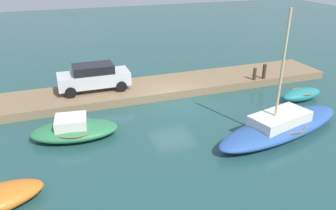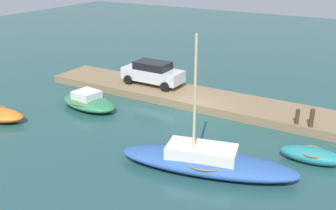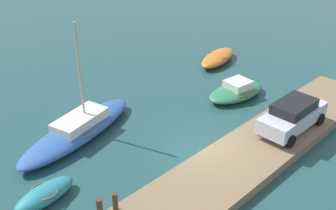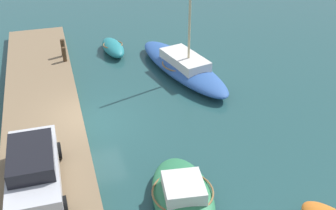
% 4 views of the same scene
% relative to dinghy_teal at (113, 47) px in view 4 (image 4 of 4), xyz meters
% --- Properties ---
extents(ground_plane, '(84.00, 84.00, 0.00)m').
position_rel_dinghy_teal_xyz_m(ground_plane, '(7.40, -2.26, -0.36)').
color(ground_plane, '#234C4C').
extents(dock_platform, '(23.00, 3.36, 0.49)m').
position_rel_dinghy_teal_xyz_m(dock_platform, '(7.40, -4.35, -0.12)').
color(dock_platform, '#846B4C').
rests_on(dock_platform, ground_plane).
extents(dinghy_teal, '(2.94, 1.40, 0.71)m').
position_rel_dinghy_teal_xyz_m(dinghy_teal, '(0.00, 0.00, 0.00)').
color(dinghy_teal, teal).
rests_on(dinghy_teal, ground_plane).
extents(sailboat_blue, '(8.19, 3.92, 6.04)m').
position_rel_dinghy_teal_xyz_m(sailboat_blue, '(3.83, 3.14, 0.13)').
color(sailboat_blue, '#2D569E').
rests_on(sailboat_blue, ground_plane).
extents(motorboat_green, '(4.30, 2.56, 1.08)m').
position_rel_dinghy_teal_xyz_m(motorboat_green, '(13.28, 0.02, 0.06)').
color(motorboat_green, '#2D7A4C').
rests_on(motorboat_green, ground_plane).
extents(mooring_post_west, '(0.24, 0.24, 0.98)m').
position_rel_dinghy_teal_xyz_m(mooring_post_west, '(0.69, -2.92, 0.62)').
color(mooring_post_west, '#47331E').
rests_on(mooring_post_west, dock_platform).
extents(mooring_post_mid_west, '(0.22, 0.22, 0.81)m').
position_rel_dinghy_teal_xyz_m(mooring_post_mid_west, '(1.42, -2.92, 0.53)').
color(mooring_post_mid_west, '#47331E').
rests_on(mooring_post_mid_west, dock_platform).
extents(parked_car, '(4.24, 1.91, 1.59)m').
position_rel_dinghy_teal_xyz_m(parked_car, '(11.58, -4.68, 0.96)').
color(parked_car, silver).
rests_on(parked_car, dock_platform).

